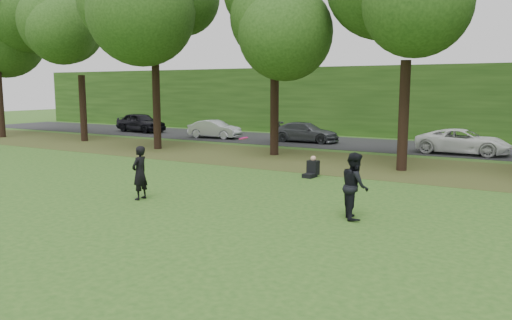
{
  "coord_description": "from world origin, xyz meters",
  "views": [
    {
      "loc": [
        9.19,
        -8.91,
        3.51
      ],
      "look_at": [
        1.58,
        4.15,
        1.3
      ],
      "focal_mm": 35.0,
      "sensor_mm": 36.0,
      "label": 1
    }
  ],
  "objects_px": {
    "seated_person": "(312,169)",
    "frisbee": "(243,138)",
    "player_right": "(355,186)",
    "player_left": "(140,173)"
  },
  "relations": [
    {
      "from": "player_right",
      "to": "frisbee",
      "type": "relative_size",
      "value": 4.76
    },
    {
      "from": "player_left",
      "to": "player_right",
      "type": "height_order",
      "value": "player_right"
    },
    {
      "from": "player_right",
      "to": "seated_person",
      "type": "height_order",
      "value": "player_right"
    },
    {
      "from": "frisbee",
      "to": "player_right",
      "type": "bearing_deg",
      "value": 11.36
    },
    {
      "from": "seated_person",
      "to": "frisbee",
      "type": "bearing_deg",
      "value": -81.17
    },
    {
      "from": "frisbee",
      "to": "seated_person",
      "type": "bearing_deg",
      "value": 94.32
    },
    {
      "from": "player_right",
      "to": "frisbee",
      "type": "height_order",
      "value": "frisbee"
    },
    {
      "from": "player_left",
      "to": "player_right",
      "type": "distance_m",
      "value": 6.71
    },
    {
      "from": "player_left",
      "to": "frisbee",
      "type": "height_order",
      "value": "frisbee"
    },
    {
      "from": "player_left",
      "to": "player_right",
      "type": "xyz_separation_m",
      "value": [
        6.61,
        1.17,
        0.05
      ]
    }
  ]
}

